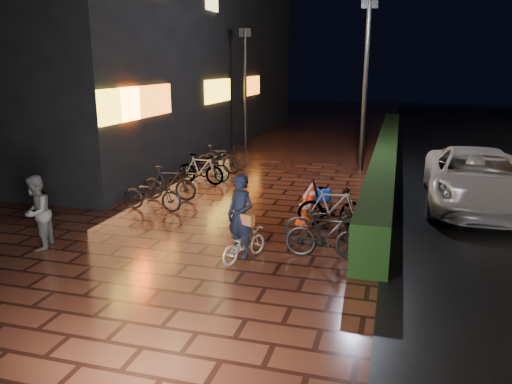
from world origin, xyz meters
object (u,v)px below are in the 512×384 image
(traffic_barrier, at_px, (309,202))
(cart_assembly, at_px, (323,196))
(van, at_px, (476,179))
(bystander_person, at_px, (36,213))
(cyclist, at_px, (242,229))

(traffic_barrier, relative_size, cart_assembly, 1.94)
(van, height_order, cart_assembly, van)
(bystander_person, xyz_separation_m, cart_assembly, (5.18, 4.02, -0.30))
(bystander_person, distance_m, van, 10.67)
(van, height_order, cyclist, cyclist)
(bystander_person, height_order, traffic_barrier, bystander_person)
(van, bearing_deg, cyclist, -130.91)
(van, distance_m, traffic_barrier, 4.55)
(cyclist, relative_size, traffic_barrier, 0.96)
(cyclist, height_order, cart_assembly, cyclist)
(van, bearing_deg, cart_assembly, -153.17)
(cyclist, bearing_deg, traffic_barrier, 77.35)
(bystander_person, relative_size, van, 0.29)
(cyclist, height_order, traffic_barrier, cyclist)
(bystander_person, relative_size, traffic_barrier, 0.87)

